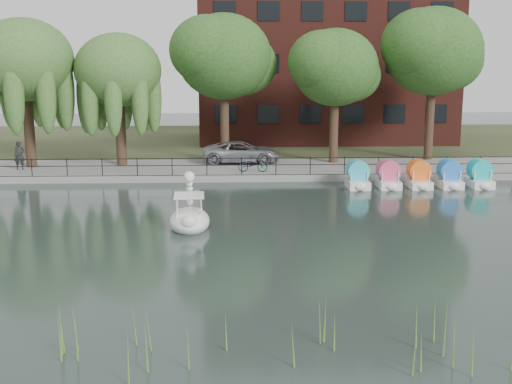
{
  "coord_description": "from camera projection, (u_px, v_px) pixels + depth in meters",
  "views": [
    {
      "loc": [
        -0.51,
        -23.32,
        7.06
      ],
      "look_at": [
        0.5,
        4.0,
        1.3
      ],
      "focal_mm": 45.0,
      "sensor_mm": 36.0,
      "label": 1
    }
  ],
  "objects": [
    {
      "name": "promenade",
      "position": [
        241.0,
        170.0,
        39.89
      ],
      "size": [
        40.0,
        6.0,
        0.4
      ],
      "primitive_type": "cube",
      "color": "gray",
      "rests_on": "ground_plane"
    },
    {
      "name": "kerb",
      "position": [
        242.0,
        178.0,
        37.0
      ],
      "size": [
        40.0,
        0.25,
        0.4
      ],
      "primitive_type": "cube",
      "color": "gray",
      "rests_on": "ground_plane"
    },
    {
      "name": "willow_mid",
      "position": [
        118.0,
        71.0,
        39.35
      ],
      "size": [
        5.32,
        5.32,
        8.15
      ],
      "color": "#473323",
      "rests_on": "promenade"
    },
    {
      "name": "minivan",
      "position": [
        241.0,
        150.0,
        41.13
      ],
      "size": [
        2.66,
        5.72,
        1.59
      ],
      "primitive_type": "imported",
      "rotation": [
        0.0,
        0.0,
        1.57
      ],
      "color": "gray",
      "rests_on": "promenade"
    },
    {
      "name": "bicycle",
      "position": [
        253.0,
        163.0,
        37.94
      ],
      "size": [
        0.73,
        1.76,
        1.0
      ],
      "primitive_type": "imported",
      "rotation": [
        0.0,
        0.0,
        1.49
      ],
      "color": "gray",
      "rests_on": "promenade"
    },
    {
      "name": "reed_bank",
      "position": [
        342.0,
        340.0,
        14.94
      ],
      "size": [
        24.0,
        2.4,
        1.2
      ],
      "color": "#669938",
      "rests_on": "ground_plane"
    },
    {
      "name": "broadleaf_far",
      "position": [
        433.0,
        52.0,
        41.3
      ],
      "size": [
        6.3,
        6.3,
        9.71
      ],
      "color": "#473323",
      "rests_on": "promenade"
    },
    {
      "name": "pedestrian",
      "position": [
        19.0,
        153.0,
        38.53
      ],
      "size": [
        0.82,
        0.66,
        1.98
      ],
      "primitive_type": "imported",
      "rotation": [
        0.0,
        0.0,
        0.27
      ],
      "color": "black",
      "rests_on": "promenade"
    },
    {
      "name": "apartment_building",
      "position": [
        324.0,
        28.0,
        51.91
      ],
      "size": [
        20.0,
        10.07,
        18.0
      ],
      "color": "#4C1E16",
      "rests_on": "land_strip"
    },
    {
      "name": "land_strip",
      "position": [
        239.0,
        141.0,
        53.58
      ],
      "size": [
        60.0,
        22.0,
        0.36
      ],
      "primitive_type": "cube",
      "color": "#47512D",
      "rests_on": "ground_plane"
    },
    {
      "name": "broadleaf_right",
      "position": [
        335.0,
        68.0,
        40.3
      ],
      "size": [
        5.4,
        5.4,
        8.32
      ],
      "color": "#473323",
      "rests_on": "promenade"
    },
    {
      "name": "swan_boat",
      "position": [
        190.0,
        216.0,
        27.0
      ],
      "size": [
        1.81,
        2.82,
        2.27
      ],
      "rotation": [
        0.0,
        0.0,
        0.05
      ],
      "color": "white",
      "rests_on": "ground_plane"
    },
    {
      "name": "railing",
      "position": [
        241.0,
        162.0,
        37.0
      ],
      "size": [
        32.0,
        0.05,
        1.0
      ],
      "color": "black",
      "rests_on": "promenade"
    },
    {
      "name": "pedal_boat_row",
      "position": [
        419.0,
        177.0,
        35.36
      ],
      "size": [
        7.95,
        1.7,
        1.4
      ],
      "color": "white",
      "rests_on": "ground_plane"
    },
    {
      "name": "broadleaf_center",
      "position": [
        224.0,
        57.0,
        40.39
      ],
      "size": [
        6.0,
        6.0,
        9.25
      ],
      "color": "#473323",
      "rests_on": "promenade"
    },
    {
      "name": "ground_plane",
      "position": [
        247.0,
        247.0,
        24.28
      ],
      "size": [
        120.0,
        120.0,
        0.0
      ],
      "primitive_type": "plane",
      "color": "#33423D"
    },
    {
      "name": "willow_left",
      "position": [
        24.0,
        60.0,
        38.53
      ],
      "size": [
        5.88,
        5.88,
        9.01
      ],
      "color": "#473323",
      "rests_on": "promenade"
    }
  ]
}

